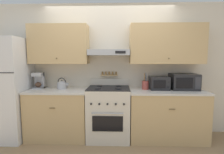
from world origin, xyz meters
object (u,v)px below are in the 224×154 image
(stove_range, at_px, (109,113))
(tea_kettle, at_px, (62,85))
(coffee_maker, at_px, (39,80))
(refrigerator, at_px, (6,89))
(microwave, at_px, (184,82))
(utensil_crock, at_px, (145,85))
(toaster_oven, at_px, (159,83))

(stove_range, relative_size, tea_kettle, 4.82)
(tea_kettle, xyz_separation_m, coffee_maker, (-0.45, 0.03, 0.07))
(coffee_maker, bearing_deg, refrigerator, -161.02)
(stove_range, relative_size, microwave, 2.24)
(microwave, bearing_deg, stove_range, -174.44)
(utensil_crock, bearing_deg, microwave, 1.42)
(toaster_oven, bearing_deg, coffee_maker, 179.32)
(coffee_maker, height_order, microwave, coffee_maker)
(tea_kettle, height_order, microwave, microwave)
(utensil_crock, bearing_deg, tea_kettle, -180.00)
(toaster_oven, bearing_deg, stove_range, -172.90)
(refrigerator, xyz_separation_m, tea_kettle, (0.99, 0.16, 0.06))
(stove_range, xyz_separation_m, tea_kettle, (-0.90, 0.12, 0.51))
(stove_range, distance_m, refrigerator, 1.94)
(tea_kettle, distance_m, coffee_maker, 0.46)
(stove_range, distance_m, tea_kettle, 1.04)
(refrigerator, xyz_separation_m, microwave, (3.29, 0.18, 0.13))
(utensil_crock, bearing_deg, toaster_oven, -0.39)
(microwave, distance_m, utensil_crock, 0.72)
(tea_kettle, bearing_deg, microwave, 0.44)
(tea_kettle, bearing_deg, stove_range, -7.54)
(stove_range, bearing_deg, utensil_crock, 9.82)
(stove_range, distance_m, microwave, 1.53)
(tea_kettle, bearing_deg, coffee_maker, 176.75)
(refrigerator, distance_m, toaster_oven, 2.84)
(refrigerator, bearing_deg, utensil_crock, 3.51)
(stove_range, relative_size, refrigerator, 0.59)
(microwave, height_order, toaster_oven, microwave)
(stove_range, height_order, microwave, microwave)
(refrigerator, distance_m, tea_kettle, 1.00)
(microwave, xyz_separation_m, utensil_crock, (-0.72, -0.02, -0.06))
(stove_range, bearing_deg, tea_kettle, 172.46)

